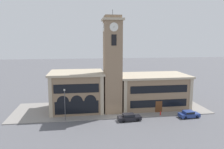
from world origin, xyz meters
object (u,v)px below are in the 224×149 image
object	(u,v)px
parked_car_near	(129,117)
street_lamp	(65,100)
fire_hydrant	(160,113)
parked_car_mid	(189,114)

from	to	relation	value
parked_car_near	street_lamp	distance (m)	12.98
fire_hydrant	parked_car_near	bearing A→B (deg)	-165.96
parked_car_near	parked_car_mid	world-z (taller)	parked_car_near
parked_car_mid	parked_car_near	bearing A→B (deg)	176.30
street_lamp	fire_hydrant	world-z (taller)	street_lamp
parked_car_near	fire_hydrant	size ratio (longest dim) A/B	5.33
parked_car_mid	fire_hydrant	size ratio (longest dim) A/B	4.83
parked_car_near	fire_hydrant	bearing A→B (deg)	10.33
parked_car_mid	fire_hydrant	distance (m)	5.69
parked_car_near	street_lamp	size ratio (longest dim) A/B	0.74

